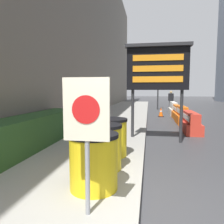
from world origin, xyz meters
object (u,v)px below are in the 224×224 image
Objects in this scene: barrel_drum_middle at (102,146)px; jersey_barrier_orange_near at (177,113)px; jersey_barrier_red_striped at (190,123)px; pedestrian_worker at (171,99)px; barrel_drum_back at (111,137)px; traffic_light_near_curb at (158,77)px; jersey_barrier_orange_far at (182,116)px; jersey_barrier_white at (173,109)px; traffic_cone_near at (188,112)px; traffic_cone_mid at (161,112)px; warning_sign at (86,121)px; message_board at (157,69)px; barrel_drum_foreground at (94,161)px.

jersey_barrier_orange_near is at bearing 74.55° from barrel_drum_middle.
jersey_barrier_red_striped is 10.46m from pedestrian_worker.
barrel_drum_back is at bearing -85.85° from pedestrian_worker.
traffic_light_near_curb is at bearing 83.50° from barrel_drum_back.
jersey_barrier_orange_far is 4.14m from jersey_barrier_white.
traffic_light_near_curb is at bearing 95.10° from jersey_barrier_red_striped.
traffic_cone_near is at bearing 69.63° from barrel_drum_back.
barrel_drum_middle reaches higher than jersey_barrier_white.
barrel_drum_middle reaches higher than traffic_cone_mid.
warning_sign is at bearing -102.45° from jersey_barrier_orange_near.
barrel_drum_middle is 0.23× the size of traffic_light_near_curb.
traffic_cone_mid is at bearing -89.88° from traffic_light_near_curb.
traffic_cone_mid is (1.68, 9.30, -0.28)m from barrel_drum_back.
jersey_barrier_white is at bearing 56.18° from traffic_cone_mid.
jersey_barrier_white is 1.98m from traffic_cone_near.
pedestrian_worker is (1.64, 12.43, -1.43)m from message_board.
jersey_barrier_red_striped is 4.35m from jersey_barrier_orange_near.
jersey_barrier_orange_far reaches higher than traffic_cone_near.
jersey_barrier_orange_far is at bearing 74.93° from warning_sign.
jersey_barrier_red_striped is at bearing -76.12° from pedestrian_worker.
jersey_barrier_red_striped is at bearing 70.05° from warning_sign.
traffic_cone_near is at bearing 73.44° from jersey_barrier_orange_far.
traffic_cone_mid is at bearing 81.63° from barrel_drum_foreground.
warning_sign reaches higher than jersey_barrier_red_striped.
jersey_barrier_orange_near is at bearing -39.82° from traffic_cone_mid.
barrel_drum_foreground and barrel_drum_back have the same top height.
traffic_cone_mid is (1.53, 11.87, -1.04)m from warning_sign.
warning_sign is at bearing -97.35° from traffic_cone_mid.
jersey_barrier_orange_near is 3.01× the size of traffic_cone_mid.
pedestrian_worker is at bearing 81.25° from warning_sign.
barrel_drum_back is at bearing 93.24° from warning_sign.
barrel_drum_middle is 3.79m from message_board.
traffic_light_near_curb reaches higher than barrel_drum_back.
barrel_drum_foreground is 0.55× the size of pedestrian_worker.
barrel_drum_back is 1.44× the size of traffic_cone_mid.
pedestrian_worker is at bearing 1.02° from traffic_light_near_curb.
jersey_barrier_white reaches higher than jersey_barrier_red_striped.
warning_sign is (0.15, -2.56, 0.76)m from barrel_drum_back.
jersey_barrier_white is (2.56, 12.50, -0.20)m from barrel_drum_foreground.
jersey_barrier_red_striped is at bearing -90.00° from jersey_barrier_orange_near.
jersey_barrier_white reaches higher than traffic_cone_near.
traffic_light_near_curb reaches higher than jersey_barrier_orange_near.
jersey_barrier_red_striped is at bearing -90.00° from jersey_barrier_orange_far.
barrel_drum_middle is 1.00× the size of barrel_drum_back.
jersey_barrier_red_striped is 1.24× the size of pedestrian_worker.
jersey_barrier_white is (1.45, 8.47, -2.01)m from message_board.
jersey_barrier_white is at bearing 76.34° from barrel_drum_back.
jersey_barrier_red_striped is 5.20m from traffic_cone_mid.
barrel_drum_middle is at bearing -110.49° from message_board.
jersey_barrier_white is at bearing 78.44° from barrel_drum_foreground.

